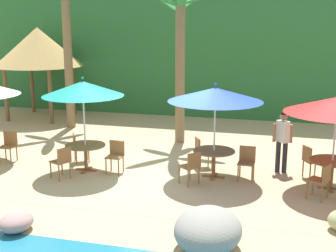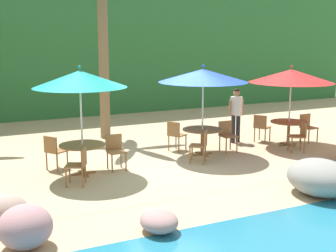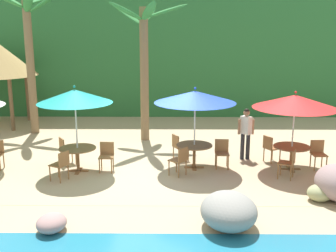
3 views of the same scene
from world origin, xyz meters
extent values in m
plane|color=tan|center=(0.00, 0.00, 0.00)|extent=(120.00, 120.00, 0.00)
cube|color=tan|center=(0.00, 0.00, 0.00)|extent=(18.00, 5.20, 0.01)
cube|color=#286633|center=(0.00, 9.00, 3.00)|extent=(28.00, 2.40, 6.00)
ellipsoid|color=#A88380|center=(-1.90, -3.90, 0.19)|extent=(0.64, 0.75, 0.37)
ellipsoid|color=tan|center=(4.34, -2.23, 0.21)|extent=(0.62, 0.58, 0.42)
ellipsoid|color=gray|center=(1.88, -3.67, 0.38)|extent=(1.23, 1.47, 0.76)
cylinder|color=olive|center=(-4.52, -0.12, 0.23)|extent=(0.04, 0.04, 0.45)
cylinder|color=olive|center=(-4.55, 0.24, 0.23)|extent=(0.04, 0.04, 0.45)
cylinder|color=silver|center=(-2.16, -0.10, 1.20)|extent=(0.04, 0.04, 2.39)
cone|color=teal|center=(-2.16, -0.10, 2.29)|extent=(2.19, 2.19, 0.39)
sphere|color=teal|center=(-2.16, -0.10, 2.57)|extent=(0.07, 0.07, 0.07)
cube|color=brown|center=(-2.16, -0.10, 0.01)|extent=(0.60, 0.12, 0.03)
cube|color=brown|center=(-2.16, -0.10, 0.01)|extent=(0.12, 0.60, 0.03)
cylinder|color=brown|center=(-2.16, -0.10, 0.37)|extent=(0.09, 0.09, 0.71)
cylinder|color=brown|center=(-2.16, -0.10, 0.72)|extent=(1.10, 1.10, 0.03)
cylinder|color=olive|center=(-1.14, -0.29, 0.23)|extent=(0.04, 0.04, 0.45)
cylinder|color=olive|center=(-1.49, -0.28, 0.23)|extent=(0.04, 0.04, 0.45)
cylinder|color=olive|center=(-1.13, 0.07, 0.23)|extent=(0.04, 0.04, 0.45)
cylinder|color=olive|center=(-1.49, 0.07, 0.23)|extent=(0.04, 0.04, 0.45)
cube|color=olive|center=(-1.31, -0.11, 0.47)|extent=(0.42, 0.42, 0.03)
cube|color=olive|center=(-1.31, 0.09, 0.66)|extent=(0.42, 0.04, 0.42)
cylinder|color=olive|center=(-2.57, 0.86, 0.23)|extent=(0.04, 0.04, 0.45)
cylinder|color=olive|center=(-2.38, 0.56, 0.23)|extent=(0.04, 0.04, 0.45)
cylinder|color=olive|center=(-2.87, 0.66, 0.23)|extent=(0.04, 0.04, 0.45)
cylinder|color=olive|center=(-2.68, 0.36, 0.23)|extent=(0.04, 0.04, 0.45)
cube|color=olive|center=(-2.63, 0.61, 0.47)|extent=(0.58, 0.58, 0.03)
cube|color=olive|center=(-2.79, 0.50, 0.66)|extent=(0.26, 0.37, 0.42)
cylinder|color=olive|center=(-2.78, -0.95, 0.23)|extent=(0.04, 0.04, 0.45)
cylinder|color=olive|center=(-2.62, -0.63, 0.23)|extent=(0.04, 0.04, 0.45)
cylinder|color=olive|center=(-2.45, -1.11, 0.23)|extent=(0.04, 0.04, 0.45)
cylinder|color=olive|center=(-2.30, -0.78, 0.23)|extent=(0.04, 0.04, 0.45)
cube|color=olive|center=(-2.54, -0.87, 0.47)|extent=(0.56, 0.56, 0.03)
cube|color=olive|center=(-2.36, -0.95, 0.66)|extent=(0.22, 0.39, 0.42)
cylinder|color=silver|center=(1.33, 0.26, 1.16)|extent=(0.04, 0.04, 2.32)
cone|color=blue|center=(1.33, 0.26, 2.22)|extent=(2.45, 2.45, 0.35)
sphere|color=blue|center=(1.33, 0.26, 2.48)|extent=(0.07, 0.07, 0.07)
cube|color=brown|center=(1.33, 0.26, 0.01)|extent=(0.60, 0.12, 0.03)
cube|color=brown|center=(1.33, 0.26, 0.01)|extent=(0.12, 0.60, 0.03)
cylinder|color=brown|center=(1.33, 0.26, 0.37)|extent=(0.09, 0.09, 0.71)
cylinder|color=brown|center=(1.33, 0.26, 0.72)|extent=(1.10, 1.10, 0.03)
cylinder|color=olive|center=(2.36, 0.06, 0.23)|extent=(0.04, 0.04, 0.45)
cylinder|color=olive|center=(2.00, 0.07, 0.23)|extent=(0.04, 0.04, 0.45)
cylinder|color=olive|center=(2.37, 0.41, 0.23)|extent=(0.04, 0.04, 0.45)
cylinder|color=olive|center=(2.01, 0.42, 0.23)|extent=(0.04, 0.04, 0.45)
cube|color=olive|center=(2.18, 0.24, 0.47)|extent=(0.43, 0.43, 0.03)
cube|color=olive|center=(2.19, 0.44, 0.66)|extent=(0.42, 0.05, 0.42)
cylinder|color=olive|center=(1.02, 1.26, 0.23)|extent=(0.04, 0.04, 0.45)
cylinder|color=olive|center=(1.18, 0.94, 0.23)|extent=(0.04, 0.04, 0.45)
cylinder|color=olive|center=(0.70, 1.09, 0.23)|extent=(0.04, 0.04, 0.45)
cylinder|color=olive|center=(0.86, 0.78, 0.23)|extent=(0.04, 0.04, 0.45)
cube|color=olive|center=(0.94, 1.02, 0.47)|extent=(0.57, 0.57, 0.03)
cube|color=olive|center=(0.76, 0.92, 0.66)|extent=(0.23, 0.39, 0.42)
cylinder|color=olive|center=(0.56, -0.44, 0.23)|extent=(0.04, 0.04, 0.45)
cylinder|color=olive|center=(0.78, -0.16, 0.23)|extent=(0.04, 0.04, 0.45)
cylinder|color=olive|center=(0.85, -0.66, 0.23)|extent=(0.04, 0.04, 0.45)
cylinder|color=olive|center=(1.07, -0.38, 0.23)|extent=(0.04, 0.04, 0.45)
cube|color=olive|center=(0.81, -0.41, 0.47)|extent=(0.59, 0.59, 0.03)
cube|color=olive|center=(0.97, -0.53, 0.66)|extent=(0.28, 0.35, 0.42)
cylinder|color=silver|center=(4.27, 0.14, 1.11)|extent=(0.04, 0.04, 2.21)
cone|color=red|center=(4.27, 0.14, 2.11)|extent=(2.50, 2.50, 0.39)
sphere|color=red|center=(4.27, 0.14, 2.39)|extent=(0.07, 0.07, 0.07)
cube|color=brown|center=(4.27, 0.14, 0.01)|extent=(0.60, 0.12, 0.03)
cube|color=brown|center=(4.27, 0.14, 0.01)|extent=(0.12, 0.60, 0.03)
cylinder|color=brown|center=(4.27, 0.14, 0.37)|extent=(0.09, 0.09, 0.71)
cylinder|color=brown|center=(4.27, 0.14, 0.72)|extent=(1.10, 1.10, 0.03)
cylinder|color=olive|center=(5.30, 0.00, 0.23)|extent=(0.04, 0.04, 0.45)
cylinder|color=olive|center=(4.95, -0.01, 0.23)|extent=(0.04, 0.04, 0.45)
cylinder|color=olive|center=(5.29, 0.36, 0.23)|extent=(0.04, 0.04, 0.45)
cylinder|color=olive|center=(4.93, 0.34, 0.23)|extent=(0.04, 0.04, 0.45)
cube|color=olive|center=(5.12, 0.17, 0.47)|extent=(0.44, 0.44, 0.03)
cube|color=olive|center=(5.11, 0.37, 0.66)|extent=(0.42, 0.05, 0.42)
cylinder|color=olive|center=(3.94, 1.12, 0.23)|extent=(0.04, 0.04, 0.45)
cylinder|color=olive|center=(4.11, 0.81, 0.23)|extent=(0.04, 0.04, 0.45)
cylinder|color=olive|center=(3.62, 0.95, 0.23)|extent=(0.04, 0.04, 0.45)
cylinder|color=olive|center=(3.79, 0.64, 0.23)|extent=(0.04, 0.04, 0.45)
cube|color=olive|center=(3.86, 0.88, 0.47)|extent=(0.57, 0.57, 0.03)
cube|color=olive|center=(3.69, 0.79, 0.66)|extent=(0.23, 0.39, 0.42)
cylinder|color=olive|center=(3.67, -0.72, 0.23)|extent=(0.04, 0.04, 0.45)
cylinder|color=olive|center=(3.82, -0.40, 0.23)|extent=(0.04, 0.04, 0.45)
cylinder|color=olive|center=(4.00, -0.87, 0.23)|extent=(0.04, 0.04, 0.45)
cylinder|color=olive|center=(4.15, -0.55, 0.23)|extent=(0.04, 0.04, 0.45)
cube|color=olive|center=(3.91, -0.64, 0.47)|extent=(0.56, 0.56, 0.03)
cube|color=olive|center=(4.09, -0.72, 0.66)|extent=(0.21, 0.40, 0.42)
cylinder|color=brown|center=(-4.99, 4.65, 2.72)|extent=(0.32, 0.32, 5.44)
ellipsoid|color=#2D7A38|center=(-4.19, 4.54, 5.18)|extent=(1.49, 0.56, 0.91)
ellipsoid|color=#2D7A38|center=(-4.66, 5.39, 5.30)|extent=(0.97, 1.59, 0.56)
ellipsoid|color=#2D7A38|center=(-5.69, 5.04, 5.25)|extent=(1.51, 1.05, 0.73)
ellipsoid|color=#2D7A38|center=(-4.65, 3.92, 5.19)|extent=(0.93, 1.48, 0.89)
cylinder|color=brown|center=(-0.39, 3.59, 2.48)|extent=(0.32, 0.32, 4.95)
ellipsoid|color=#2D7A38|center=(0.42, 3.63, 4.80)|extent=(1.60, 0.43, 0.59)
ellipsoid|color=#2D7A38|center=(-0.23, 4.39, 4.74)|extent=(0.65, 1.58, 0.76)
ellipsoid|color=#2D7A38|center=(-1.03, 4.09, 4.70)|extent=(1.39, 1.20, 0.88)
ellipsoid|color=#2D7A38|center=(-0.94, 3.00, 4.77)|extent=(1.33, 1.39, 0.69)
ellipsoid|color=#2D7A38|center=(-0.15, 2.81, 4.77)|extent=(0.80, 1.60, 0.69)
cylinder|color=brown|center=(-6.02, 7.00, 1.10)|extent=(0.16, 0.16, 2.20)
cylinder|color=brown|center=(-6.02, 5.00, 1.10)|extent=(0.16, 0.16, 2.20)
cylinder|color=#232328|center=(2.95, 1.16, 0.43)|extent=(0.13, 0.13, 0.86)
cylinder|color=#232328|center=(3.13, 1.16, 0.43)|extent=(0.13, 0.13, 0.86)
cube|color=silver|center=(3.04, 1.16, 1.15)|extent=(0.37, 0.39, 0.58)
cylinder|color=#9E7051|center=(2.82, 1.16, 1.10)|extent=(0.08, 0.08, 0.50)
cylinder|color=#9E7051|center=(3.26, 1.16, 1.10)|extent=(0.08, 0.08, 0.50)
sphere|color=#9E7051|center=(3.04, 1.16, 1.56)|extent=(0.21, 0.21, 0.21)
sphere|color=black|center=(3.04, 1.16, 1.61)|extent=(0.18, 0.18, 0.18)
camera|label=1|loc=(3.17, -11.28, 4.07)|focal=49.33mm
camera|label=2|loc=(-4.96, -10.58, 3.26)|focal=49.29mm
camera|label=3|loc=(0.66, -12.10, 4.25)|focal=45.01mm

